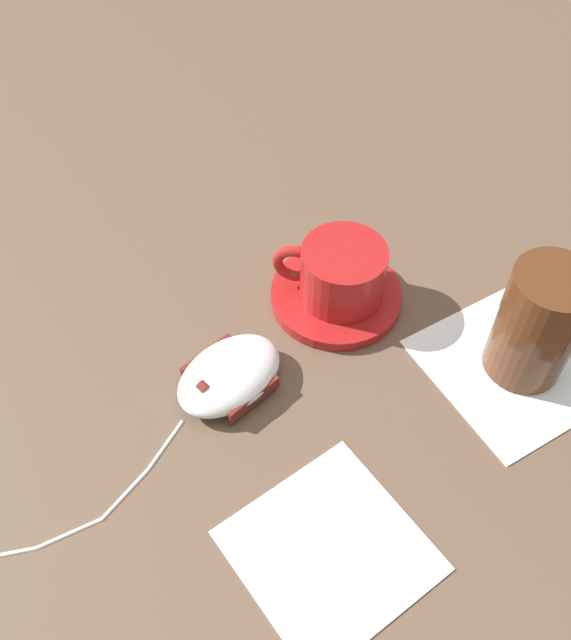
{
  "coord_description": "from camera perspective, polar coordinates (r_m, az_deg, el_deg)",
  "views": [
    {
      "loc": [
        -0.33,
        -0.2,
        0.52
      ],
      "look_at": [
        -0.05,
        0.07,
        0.03
      ],
      "focal_mm": 40.0,
      "sensor_mm": 36.0,
      "label": 1
    }
  ],
  "objects": [
    {
      "name": "ground_plane",
      "position": [
        0.65,
        7.83,
        -2.53
      ],
      "size": [
        3.0,
        3.0,
        0.0
      ],
      "primitive_type": "plane",
      "color": "brown"
    },
    {
      "name": "napkin_spare",
      "position": [
        0.56,
        3.56,
        -17.89
      ],
      "size": [
        0.15,
        0.15,
        0.0
      ],
      "primitive_type": "cube",
      "rotation": [
        0.0,
        0.0,
        -0.16
      ],
      "color": "silver",
      "rests_on": "ground"
    },
    {
      "name": "mouse_cable",
      "position": [
        0.6,
        -19.82,
        -15.1
      ],
      "size": [
        0.27,
        0.12,
        0.0
      ],
      "color": "white",
      "rests_on": "ground"
    },
    {
      "name": "coffee_cup",
      "position": [
        0.66,
        4.42,
        3.83
      ],
      "size": [
        0.08,
        0.1,
        0.06
      ],
      "color": "maroon",
      "rests_on": "saucer"
    },
    {
      "name": "napkin_under_glass",
      "position": [
        0.67,
        17.83,
        -3.42
      ],
      "size": [
        0.18,
        0.18,
        0.0
      ],
      "primitive_type": "cube",
      "rotation": [
        0.0,
        0.0,
        -0.27
      ],
      "color": "white",
      "rests_on": "ground"
    },
    {
      "name": "computer_mouse",
      "position": [
        0.62,
        -4.52,
        -4.42
      ],
      "size": [
        0.1,
        0.07,
        0.03
      ],
      "color": "silver",
      "rests_on": "ground"
    },
    {
      "name": "saucer",
      "position": [
        0.68,
        4.06,
        1.95
      ],
      "size": [
        0.12,
        0.12,
        0.01
      ],
      "primitive_type": "cylinder",
      "color": "maroon",
      "rests_on": "ground"
    },
    {
      "name": "drinking_glass",
      "position": [
        0.63,
        19.54,
        -0.27
      ],
      "size": [
        0.07,
        0.07,
        0.11
      ],
      "primitive_type": "cylinder",
      "color": "#4C2814",
      "rests_on": "napkin_under_glass"
    }
  ]
}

